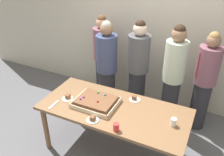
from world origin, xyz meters
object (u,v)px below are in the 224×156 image
at_px(drink_cup_nearest, 116,127).
at_px(sheet_cake, 96,102).
at_px(person_serving_front, 173,78).
at_px(person_left_edge_reaching, 107,69).
at_px(plated_slice_near_left, 93,119).
at_px(party_table, 114,113).
at_px(person_green_shirt_behind, 103,58).
at_px(person_striped_tie_right, 138,70).
at_px(plated_slice_far_left, 68,98).
at_px(plated_slice_near_right, 135,99).
at_px(cake_server_utensil, 54,105).
at_px(drink_cup_middle, 173,122).
at_px(person_far_right_suit, 204,82).

bearing_deg(drink_cup_nearest, sheet_cake, 142.91).
relative_size(person_serving_front, person_left_edge_reaching, 1.03).
bearing_deg(plated_slice_near_left, sheet_cake, 112.05).
distance_m(party_table, person_left_edge_reaching, 0.93).
bearing_deg(person_green_shirt_behind, person_serving_front, 56.37).
xyz_separation_m(person_striped_tie_right, person_left_edge_reaching, (-0.46, -0.19, -0.01)).
distance_m(party_table, person_striped_tie_right, 0.98).
relative_size(sheet_cake, person_green_shirt_behind, 0.34).
bearing_deg(sheet_cake, person_striped_tie_right, 77.58).
bearing_deg(person_striped_tie_right, drink_cup_nearest, 22.47).
relative_size(drink_cup_nearest, person_left_edge_reaching, 0.06).
bearing_deg(party_table, person_left_edge_reaching, 122.46).
height_order(plated_slice_far_left, person_left_edge_reaching, person_left_edge_reaching).
distance_m(plated_slice_far_left, person_serving_front, 1.56).
height_order(plated_slice_near_right, person_serving_front, person_serving_front).
height_order(cake_server_utensil, person_left_edge_reaching, person_left_edge_reaching).
xyz_separation_m(plated_slice_far_left, person_serving_front, (1.21, 0.98, 0.11)).
height_order(plated_slice_near_left, drink_cup_middle, drink_cup_middle).
bearing_deg(person_green_shirt_behind, plated_slice_near_left, -0.37).
xyz_separation_m(drink_cup_nearest, cake_server_utensil, (-0.95, 0.08, -0.05)).
bearing_deg(person_left_edge_reaching, plated_slice_far_left, -28.19).
bearing_deg(party_table, sheet_cake, -173.72).
xyz_separation_m(sheet_cake, person_green_shirt_behind, (-0.51, 1.15, 0.04)).
height_order(cake_server_utensil, person_far_right_suit, person_far_right_suit).
distance_m(sheet_cake, plated_slice_near_left, 0.33).
height_order(person_green_shirt_behind, person_far_right_suit, person_green_shirt_behind).
bearing_deg(person_left_edge_reaching, drink_cup_nearest, 14.49).
xyz_separation_m(plated_slice_near_left, person_far_right_suit, (1.10, 1.43, 0.05)).
bearing_deg(drink_cup_nearest, plated_slice_near_left, 173.84).
height_order(drink_cup_nearest, cake_server_utensil, drink_cup_nearest).
relative_size(drink_cup_middle, person_green_shirt_behind, 0.06).
xyz_separation_m(party_table, person_left_edge_reaching, (-0.49, 0.77, 0.18)).
bearing_deg(plated_slice_far_left, person_serving_front, 39.25).
xyz_separation_m(party_table, plated_slice_near_left, (-0.13, -0.33, 0.11)).
bearing_deg(person_green_shirt_behind, person_striped_tie_right, 53.29).
bearing_deg(party_table, person_striped_tie_right, 91.94).
height_order(plated_slice_near_left, person_green_shirt_behind, person_green_shirt_behind).
distance_m(drink_cup_nearest, person_far_right_suit, 1.65).
bearing_deg(person_serving_front, plated_slice_far_left, -10.20).
height_order(plated_slice_far_left, person_green_shirt_behind, person_green_shirt_behind).
height_order(party_table, person_striped_tie_right, person_striped_tie_right).
relative_size(plated_slice_far_left, person_left_edge_reaching, 0.09).
height_order(plated_slice_far_left, person_far_right_suit, person_far_right_suit).
bearing_deg(person_serving_front, drink_cup_middle, 54.70).
distance_m(drink_cup_nearest, person_left_edge_reaching, 1.33).
xyz_separation_m(plated_slice_far_left, drink_cup_middle, (1.43, 0.08, 0.03)).
distance_m(plated_slice_far_left, person_left_edge_reaching, 0.88).
xyz_separation_m(drink_cup_nearest, person_green_shirt_behind, (-0.96, 1.49, 0.04)).
distance_m(plated_slice_near_left, drink_cup_middle, 0.95).
bearing_deg(drink_cup_middle, person_green_shirt_behind, 143.56).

